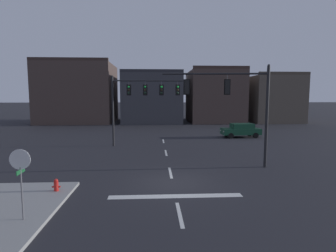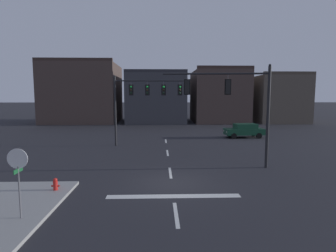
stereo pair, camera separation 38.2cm
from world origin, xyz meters
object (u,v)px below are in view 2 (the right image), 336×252
signal_mast_near_side (238,99)px  fire_hydrant (56,186)px  stop_sign (18,167)px  signal_mast_far_side (141,96)px  car_lot_nearside (244,130)px

signal_mast_near_side → fire_hydrant: (-10.26, -4.57, -4.26)m
signal_mast_near_side → fire_hydrant: 12.01m
stop_sign → fire_hydrant: stop_sign is taller
signal_mast_far_side → stop_sign: (-3.53, -15.85, -2.63)m
signal_mast_near_side → signal_mast_far_side: signal_mast_near_side is taller
stop_sign → fire_hydrant: bearing=87.6°
car_lot_nearside → fire_hydrant: (-14.92, -17.62, -0.53)m
signal_mast_far_side → car_lot_nearside: (11.53, 4.87, -3.92)m
signal_mast_near_side → car_lot_nearside: 14.35m
signal_mast_far_side → fire_hydrant: 13.93m
signal_mast_near_side → car_lot_nearside: bearing=70.3°
stop_sign → signal_mast_near_side: bearing=36.4°
car_lot_nearside → signal_mast_near_side: bearing=-109.7°
stop_sign → car_lot_nearside: (15.06, 20.71, -1.29)m
signal_mast_far_side → car_lot_nearside: 13.11m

